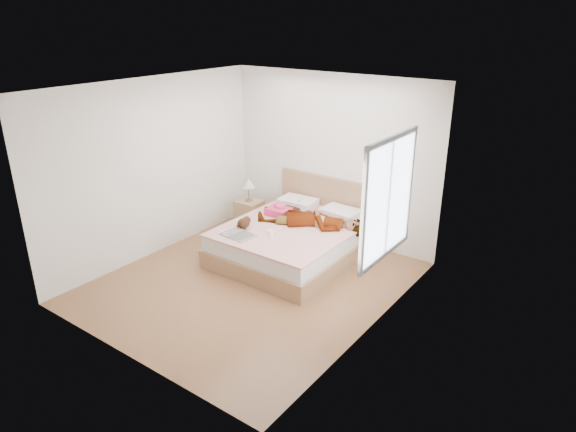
# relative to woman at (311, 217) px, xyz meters

# --- Properties ---
(ground) EXTENTS (4.00, 4.00, 0.00)m
(ground) POSITION_rel_woman_xyz_m (-0.18, -1.19, -0.62)
(ground) COLOR #55321A
(ground) RESTS_ON ground
(woman) EXTENTS (1.68, 1.07, 0.22)m
(woman) POSITION_rel_woman_xyz_m (0.00, 0.00, 0.00)
(woman) COLOR silver
(woman) RESTS_ON bed
(hair) EXTENTS (0.56, 0.64, 0.08)m
(hair) POSITION_rel_woman_xyz_m (-0.57, 0.45, -0.07)
(hair) COLOR black
(hair) RESTS_ON bed
(phone) EXTENTS (0.07, 0.10, 0.05)m
(phone) POSITION_rel_woman_xyz_m (-0.50, 0.40, 0.06)
(phone) COLOR silver
(phone) RESTS_ON bed
(room_shell) EXTENTS (4.00, 4.00, 4.00)m
(room_shell) POSITION_rel_woman_xyz_m (1.60, -0.89, 0.88)
(room_shell) COLOR white
(room_shell) RESTS_ON ground
(bed) EXTENTS (1.80, 2.08, 1.00)m
(bed) POSITION_rel_woman_xyz_m (-0.18, -0.16, -0.34)
(bed) COLOR brown
(bed) RESTS_ON ground
(towel) EXTENTS (0.37, 0.31, 0.19)m
(towel) POSITION_rel_woman_xyz_m (-0.61, 0.00, -0.03)
(towel) COLOR #D73A64
(towel) RESTS_ON bed
(magazine) EXTENTS (0.51, 0.36, 0.03)m
(magazine) POSITION_rel_woman_xyz_m (-0.61, -0.96, -0.10)
(magazine) COLOR silver
(magazine) RESTS_ON bed
(coffee_mug) EXTENTS (0.13, 0.11, 0.09)m
(coffee_mug) POSITION_rel_woman_xyz_m (-0.19, -0.72, -0.06)
(coffee_mug) COLOR white
(coffee_mug) RESTS_ON bed
(plush_toy) EXTENTS (0.21, 0.28, 0.15)m
(plush_toy) POSITION_rel_woman_xyz_m (-0.71, -0.69, -0.03)
(plush_toy) COLOR black
(plush_toy) RESTS_ON bed
(nightstand) EXTENTS (0.42, 0.38, 0.88)m
(nightstand) POSITION_rel_woman_xyz_m (-1.41, 0.24, -0.33)
(nightstand) COLOR olive
(nightstand) RESTS_ON ground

